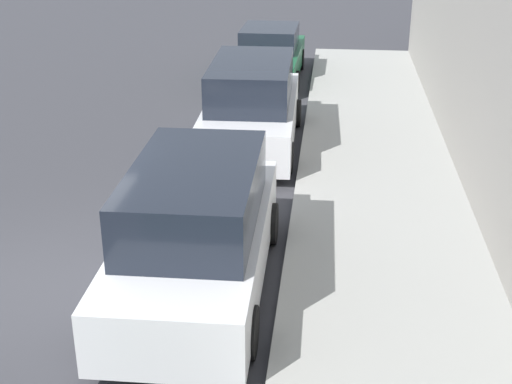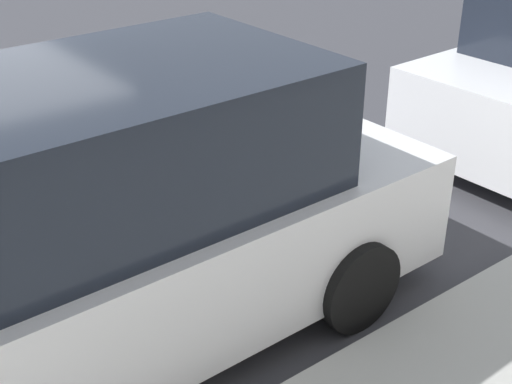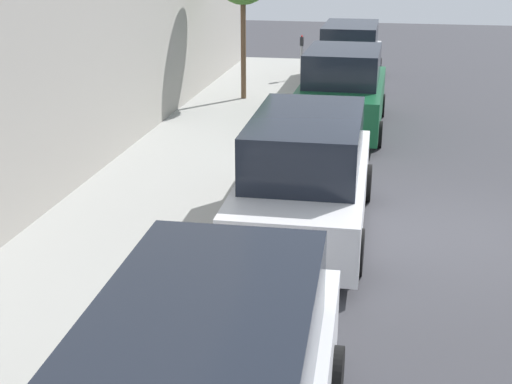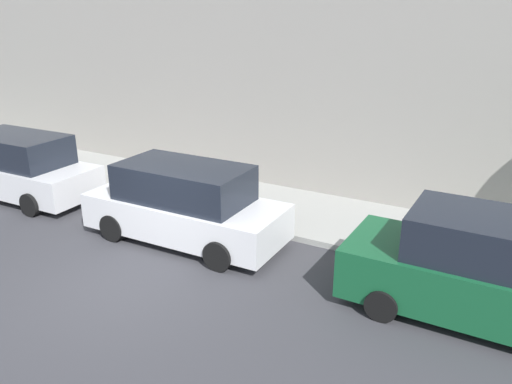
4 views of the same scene
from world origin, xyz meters
name	(u,v)px [view 1 (image 1 of 4)]	position (x,y,z in m)	size (l,w,h in m)	color
ground_plane	(38,287)	(0.00, 0.00, 0.00)	(60.00, 60.00, 0.00)	#38383D
sidewalk	(393,303)	(5.07, 0.00, 0.07)	(3.13, 32.00, 0.15)	#9E9E99
parked_minivan_third	(197,231)	(2.31, 0.24, 0.92)	(2.02, 4.93, 1.90)	silver
parked_minivan_fourth	(251,106)	(2.38, 6.35, 0.92)	(2.03, 4.95, 1.90)	silver
parked_sedan_fifth	(269,55)	(2.23, 12.25, 0.73)	(1.92, 4.53, 1.54)	#14512D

